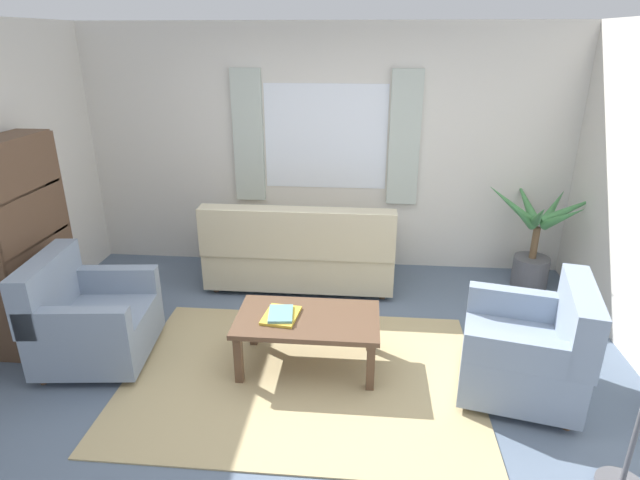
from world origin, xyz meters
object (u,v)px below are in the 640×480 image
Objects in this scene: armchair_right at (530,350)px; coffee_table at (308,324)px; book_stack_on_table at (281,315)px; potted_plant at (535,242)px; couch at (300,252)px; armchair_left at (89,319)px; bookshelf at (30,248)px.

armchair_right reaches higher than coffee_table.
coffee_table is 3.18× the size of book_stack_on_table.
book_stack_on_table is 2.87m from potted_plant.
coffee_table is at bearing 99.40° from couch.
armchair_left is 1.55m from book_stack_on_table.
couch is at bearing 91.32° from book_stack_on_table.
armchair_left is 3.38m from armchair_right.
bookshelf reaches higher than coffee_table.
couch is 2.06× the size of armchair_left.
armchair_left is 4.25m from potted_plant.
armchair_left is at bearing -79.67° from armchair_right.
potted_plant is (0.53, 1.79, 0.14)m from armchair_right.
couch is 1.10× the size of bookshelf.
armchair_left is at bearing 44.31° from couch.
couch reaches higher than armchair_right.
potted_plant is at bearing 34.93° from book_stack_on_table.
couch is at bearing -175.25° from potted_plant.
couch is 2.45m from bookshelf.
couch is at bearing -118.18° from armchair_right.
armchair_left is at bearing -156.79° from potted_plant.
potted_plant is at bearing 176.05° from armchair_right.
book_stack_on_table is 0.29× the size of potted_plant.
coffee_table is (1.75, 0.04, 0.03)m from armchair_left.
bookshelf is (-0.63, 0.36, 0.44)m from armchair_left.
couch is 2.45m from armchair_right.
armchair_left is 0.78× the size of potted_plant.
armchair_right is 1.88m from potted_plant.
bookshelf is (-2.14, -1.12, 0.43)m from couch.
bookshelf reaches higher than armchair_left.
potted_plant is at bearing 37.10° from coffee_table.
armchair_right is at bearing -4.65° from book_stack_on_table.
potted_plant is at bearing 106.19° from bookshelf.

